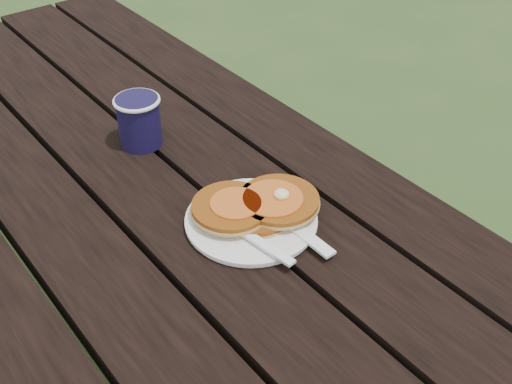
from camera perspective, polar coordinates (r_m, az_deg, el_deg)
picnic_table at (r=1.36m, az=-7.76°, el=-13.04°), size 1.36×1.80×0.75m
plate at (r=1.02m, az=-0.43°, el=-2.57°), size 0.22×0.22×0.01m
pancake_stack at (r=1.02m, az=0.05°, el=-1.19°), size 0.20×0.16×0.04m
knife at (r=1.00m, az=3.16°, el=-2.88°), size 0.02×0.18×0.00m
fork at (r=0.95m, az=0.82°, el=-4.81°), size 0.05×0.16×0.01m
coffee_cup at (r=1.19m, az=-10.37°, el=6.46°), size 0.09×0.09×0.10m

